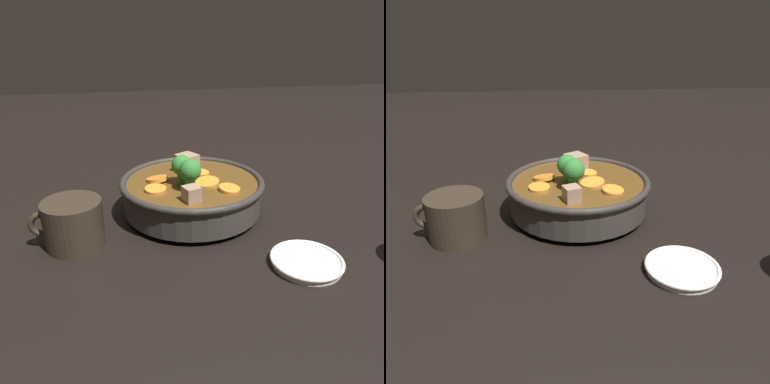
# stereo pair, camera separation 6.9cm
# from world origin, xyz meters

# --- Properties ---
(ground_plane) EXTENTS (3.00, 3.00, 0.00)m
(ground_plane) POSITION_xyz_m (0.00, 0.00, 0.00)
(ground_plane) COLOR black
(stirfry_bowl) EXTENTS (0.26, 0.26, 0.12)m
(stirfry_bowl) POSITION_xyz_m (0.00, 0.00, 0.04)
(stirfry_bowl) COLOR #38332D
(stirfry_bowl) RESTS_ON ground_plane
(side_saucer) EXTENTS (0.11, 0.11, 0.01)m
(side_saucer) POSITION_xyz_m (-0.13, 0.20, 0.01)
(side_saucer) COLOR white
(side_saucer) RESTS_ON ground_plane
(dark_mug) EXTENTS (0.11, 0.09, 0.08)m
(dark_mug) POSITION_xyz_m (0.21, 0.07, 0.04)
(dark_mug) COLOR #33281E
(dark_mug) RESTS_ON ground_plane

